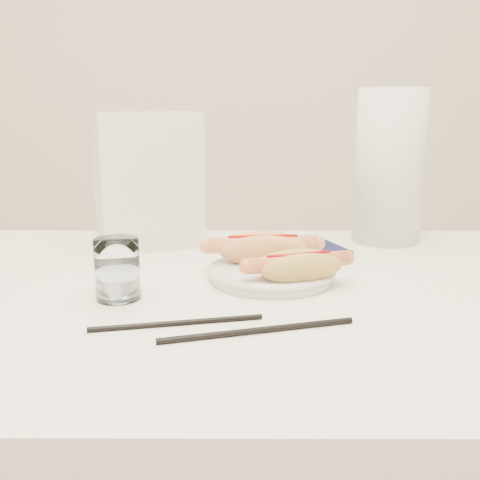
{
  "coord_description": "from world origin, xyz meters",
  "views": [
    {
      "loc": [
        0.04,
        -0.81,
        1.02
      ],
      "look_at": [
        0.04,
        0.02,
        0.82
      ],
      "focal_mm": 41.87,
      "sensor_mm": 36.0,
      "label": 1
    }
  ],
  "objects_px": {
    "plate": "(272,275)",
    "water_glass": "(117,269)",
    "napkin_box": "(149,181)",
    "table": "(215,324)",
    "hotdog_right": "(298,266)",
    "paper_towel_roll": "(389,167)",
    "hotdog_left": "(263,249)"
  },
  "relations": [
    {
      "from": "hotdog_right",
      "to": "napkin_box",
      "type": "bearing_deg",
      "value": 116.36
    },
    {
      "from": "paper_towel_roll",
      "to": "hotdog_right",
      "type": "bearing_deg",
      "value": -123.37
    },
    {
      "from": "hotdog_right",
      "to": "paper_towel_roll",
      "type": "relative_size",
      "value": 0.53
    },
    {
      "from": "plate",
      "to": "paper_towel_roll",
      "type": "xyz_separation_m",
      "value": [
        0.25,
        0.27,
        0.14
      ]
    },
    {
      "from": "hotdog_left",
      "to": "napkin_box",
      "type": "height_order",
      "value": "napkin_box"
    },
    {
      "from": "table",
      "to": "paper_towel_roll",
      "type": "distance_m",
      "value": 0.5
    },
    {
      "from": "plate",
      "to": "napkin_box",
      "type": "distance_m",
      "value": 0.34
    },
    {
      "from": "napkin_box",
      "to": "table",
      "type": "bearing_deg",
      "value": -83.29
    },
    {
      "from": "paper_towel_roll",
      "to": "hotdog_left",
      "type": "bearing_deg",
      "value": -139.09
    },
    {
      "from": "hotdog_left",
      "to": "paper_towel_roll",
      "type": "distance_m",
      "value": 0.36
    },
    {
      "from": "water_glass",
      "to": "paper_towel_roll",
      "type": "distance_m",
      "value": 0.6
    },
    {
      "from": "water_glass",
      "to": "napkin_box",
      "type": "relative_size",
      "value": 0.34
    },
    {
      "from": "water_glass",
      "to": "table",
      "type": "bearing_deg",
      "value": 21.01
    },
    {
      "from": "paper_towel_roll",
      "to": "napkin_box",
      "type": "bearing_deg",
      "value": -174.38
    },
    {
      "from": "table",
      "to": "hotdog_right",
      "type": "distance_m",
      "value": 0.16
    },
    {
      "from": "hotdog_left",
      "to": "napkin_box",
      "type": "distance_m",
      "value": 0.29
    },
    {
      "from": "plate",
      "to": "water_glass",
      "type": "bearing_deg",
      "value": -158.3
    },
    {
      "from": "plate",
      "to": "napkin_box",
      "type": "height_order",
      "value": "napkin_box"
    },
    {
      "from": "napkin_box",
      "to": "water_glass",
      "type": "bearing_deg",
      "value": -110.87
    },
    {
      "from": "table",
      "to": "paper_towel_roll",
      "type": "relative_size",
      "value": 3.95
    },
    {
      "from": "table",
      "to": "plate",
      "type": "xyz_separation_m",
      "value": [
        0.09,
        0.04,
        0.07
      ]
    },
    {
      "from": "water_glass",
      "to": "napkin_box",
      "type": "bearing_deg",
      "value": 90.5
    },
    {
      "from": "hotdog_right",
      "to": "napkin_box",
      "type": "relative_size",
      "value": 0.62
    },
    {
      "from": "napkin_box",
      "to": "paper_towel_roll",
      "type": "height_order",
      "value": "paper_towel_roll"
    },
    {
      "from": "plate",
      "to": "water_glass",
      "type": "relative_size",
      "value": 2.2
    },
    {
      "from": "hotdog_left",
      "to": "water_glass",
      "type": "relative_size",
      "value": 2.08
    },
    {
      "from": "water_glass",
      "to": "hotdog_left",
      "type": "bearing_deg",
      "value": 32.35
    },
    {
      "from": "table",
      "to": "paper_towel_roll",
      "type": "height_order",
      "value": "paper_towel_roll"
    },
    {
      "from": "plate",
      "to": "hotdog_left",
      "type": "height_order",
      "value": "hotdog_left"
    },
    {
      "from": "water_glass",
      "to": "paper_towel_roll",
      "type": "bearing_deg",
      "value": 37.3
    },
    {
      "from": "table",
      "to": "napkin_box",
      "type": "bearing_deg",
      "value": 118.09
    },
    {
      "from": "plate",
      "to": "hotdog_right",
      "type": "bearing_deg",
      "value": -52.98
    }
  ]
}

